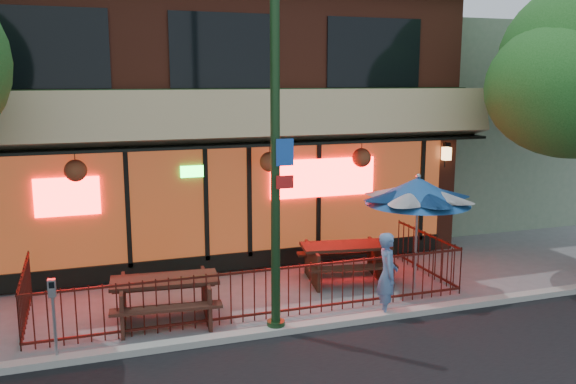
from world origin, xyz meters
name	(u,v)px	position (x,y,z in m)	size (l,w,h in m)	color
ground	(269,323)	(0.00, 0.00, 0.00)	(80.00, 80.00, 0.00)	gray
curb	(278,330)	(0.00, -0.50, 0.06)	(80.00, 0.25, 0.12)	#999993
restaurant_building	(193,89)	(0.00, 7.11, 4.13)	(12.96, 9.49, 8.05)	maroon
neighbor_building	(455,121)	(9.00, 7.70, 3.00)	(6.00, 7.00, 6.00)	gray
patio_fence	(261,282)	(0.00, 0.50, 0.63)	(8.44, 2.62, 1.00)	#40120D
street_light	(275,155)	(0.00, -0.40, 3.15)	(0.43, 0.32, 7.00)	#173418
picnic_table_left	(165,293)	(-1.77, 0.70, 0.54)	(2.06, 1.66, 0.83)	#3F1F17
picnic_table_right	(345,257)	(2.30, 1.75, 0.54)	(2.14, 1.77, 0.82)	#3A1F14
patio_umbrella	(418,191)	(3.48, 0.79, 2.12)	(2.17, 2.17, 2.48)	gray
pedestrian	(387,274)	(2.21, -0.35, 0.80)	(0.59, 0.38, 1.60)	#5374A6
parking_meter_near	(53,306)	(-3.63, -0.40, 0.92)	(0.13, 0.11, 1.37)	#95979D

